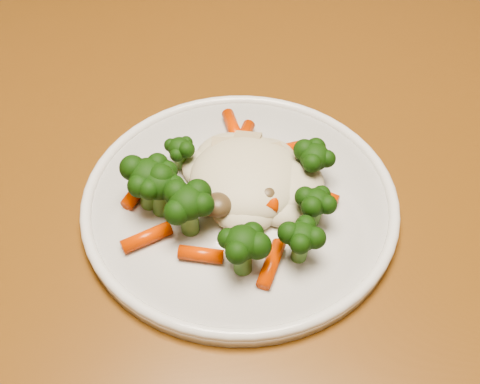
{
  "coord_description": "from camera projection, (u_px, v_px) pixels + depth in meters",
  "views": [
    {
      "loc": [
        0.16,
        -0.5,
        1.16
      ],
      "look_at": [
        0.0,
        -0.18,
        0.77
      ],
      "focal_mm": 45.0,
      "sensor_mm": 36.0,
      "label": 1
    }
  ],
  "objects": [
    {
      "name": "plate",
      "position": [
        240.0,
        202.0,
        0.54
      ],
      "size": [
        0.28,
        0.28,
        0.01
      ],
      "primitive_type": "cylinder",
      "color": "white",
      "rests_on": "dining_table"
    },
    {
      "name": "meal",
      "position": [
        232.0,
        186.0,
        0.52
      ],
      "size": [
        0.19,
        0.19,
        0.05
      ],
      "color": "beige",
      "rests_on": "plate"
    },
    {
      "name": "dining_table",
      "position": [
        251.0,
        252.0,
        0.62
      ],
      "size": [
        1.53,
        1.26,
        0.75
      ],
      "rotation": [
        0.0,
        0.0,
        0.34
      ],
      "color": "brown",
      "rests_on": "ground"
    }
  ]
}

